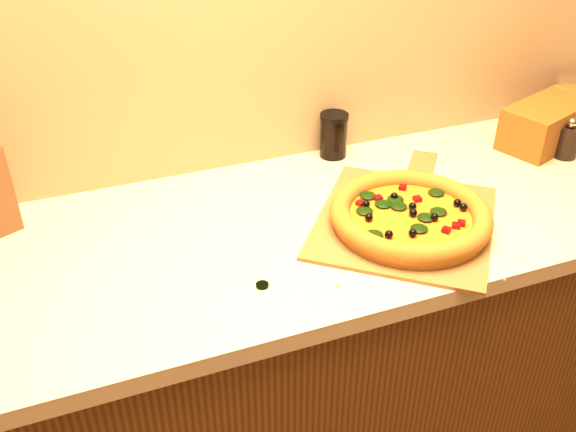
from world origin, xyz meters
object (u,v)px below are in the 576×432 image
Objects in this scene: pizza at (410,216)px; pepper_grinder at (568,141)px; pizza_peel at (406,218)px; rolling_pin at (528,113)px; dark_jar at (334,135)px; coffee_canister at (569,100)px.

pepper_grinder is (0.57, 0.15, 0.01)m from pizza.
pizza_peel is 1.84× the size of rolling_pin.
rolling_pin is (0.63, 0.38, -0.00)m from pizza.
dark_jar is (-0.01, 0.39, 0.03)m from pizza.
pepper_grinder is at bearing 51.04° from pizza_peel.
rolling_pin is at bearing 68.28° from pizza_peel.
dark_jar is at bearing 132.66° from pizza_peel.
pizza_peel is at bearing -150.61° from rolling_pin.
rolling_pin is at bearing 157.70° from coffee_canister.
pepper_grinder is 0.84× the size of coffee_canister.
pizza_peel is 0.71m from rolling_pin.
dark_jar reaches higher than rolling_pin.
pepper_grinder is 0.36× the size of rolling_pin.
coffee_canister is (0.16, 0.18, 0.02)m from pepper_grinder.
dark_jar reaches higher than pizza.
dark_jar reaches higher than pepper_grinder.
rolling_pin is 0.12m from coffee_canister.
dark_jar is at bearing 91.84° from pizza.
pizza is at bearing -148.76° from rolling_pin.
coffee_canister is at bearing 61.76° from pizza_peel.
pizza reaches higher than rolling_pin.
rolling_pin is 2.36× the size of coffee_canister.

